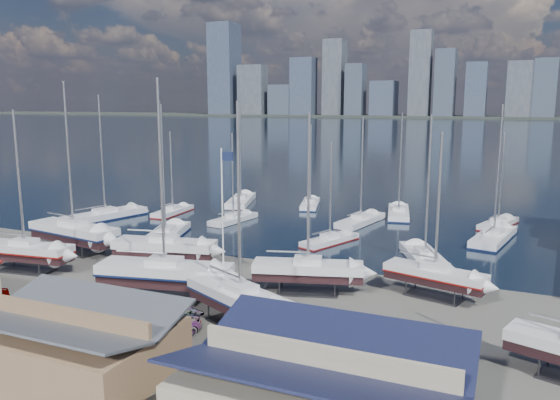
% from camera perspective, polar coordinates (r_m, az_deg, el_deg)
% --- Properties ---
extents(ground, '(1400.00, 1400.00, 0.00)m').
position_cam_1_polar(ground, '(48.51, -7.55, -9.26)').
color(ground, '#605E59').
rests_on(ground, ground).
extents(water, '(1400.00, 600.00, 0.40)m').
position_cam_1_polar(water, '(350.40, 19.39, 6.92)').
color(water, '#172336').
rests_on(water, ground).
extents(far_shore, '(1400.00, 80.00, 2.20)m').
position_cam_1_polar(far_shore, '(609.87, 21.12, 8.07)').
color(far_shore, '#2D332D').
rests_on(far_shore, ground).
extents(skyline, '(639.14, 43.80, 107.69)m').
position_cam_1_polar(skyline, '(604.25, 20.58, 11.70)').
color(skyline, '#475166').
rests_on(skyline, far_shore).
extents(shed_grey, '(12.60, 8.40, 4.17)m').
position_cam_1_polar(shed_grey, '(35.91, -21.10, -13.34)').
color(shed_grey, '#8C6B4C').
rests_on(shed_grey, ground).
extents(shed_blue, '(13.65, 9.45, 4.71)m').
position_cam_1_polar(shed_blue, '(27.98, 4.63, -19.03)').
color(shed_blue, '#BFB293').
rests_on(shed_blue, ground).
extents(sailboat_cradle_0, '(11.76, 4.89, 18.26)m').
position_cam_1_polar(sailboat_cradle_0, '(63.43, -20.75, -3.15)').
color(sailboat_cradle_0, '#2D2D33').
rests_on(sailboat_cradle_0, ground).
extents(sailboat_cradle_1, '(9.78, 3.83, 15.43)m').
position_cam_1_polar(sailboat_cradle_1, '(57.96, -25.10, -4.82)').
color(sailboat_cradle_1, '#2D2D33').
rests_on(sailboat_cradle_1, ground).
extents(sailboat_cradle_2, '(10.36, 4.79, 16.30)m').
position_cam_1_polar(sailboat_cradle_2, '(54.71, -11.97, -4.86)').
color(sailboat_cradle_2, '#2D2D33').
rests_on(sailboat_cradle_2, ground).
extents(sailboat_cradle_3, '(11.62, 5.39, 17.96)m').
position_cam_1_polar(sailboat_cradle_3, '(46.37, -11.94, -7.49)').
color(sailboat_cradle_3, '#2D2D33').
rests_on(sailboat_cradle_3, ground).
extents(sailboat_cradle_4, '(9.67, 5.09, 15.26)m').
position_cam_1_polar(sailboat_cradle_4, '(46.74, 2.93, -7.31)').
color(sailboat_cradle_4, '#2D2D33').
rests_on(sailboat_cradle_4, ground).
extents(sailboat_cradle_5, '(10.23, 6.92, 16.18)m').
position_cam_1_polar(sailboat_cradle_5, '(40.01, -4.19, -10.32)').
color(sailboat_cradle_5, '#2D2D33').
rests_on(sailboat_cradle_5, ground).
extents(sailboat_cradle_6, '(8.76, 4.48, 13.81)m').
position_cam_1_polar(sailboat_cradle_6, '(47.35, 15.87, -7.56)').
color(sailboat_cradle_6, '#2D2D33').
rests_on(sailboat_cradle_6, ground).
extents(sailboat_moored_0, '(6.59, 12.43, 17.90)m').
position_cam_1_polar(sailboat_moored_0, '(79.86, -17.78, -1.71)').
color(sailboat_moored_0, black).
rests_on(sailboat_moored_0, water).
extents(sailboat_moored_1, '(2.74, 8.48, 12.53)m').
position_cam_1_polar(sailboat_moored_1, '(81.04, -11.13, -1.25)').
color(sailboat_moored_1, black).
rests_on(sailboat_moored_1, water).
extents(sailboat_moored_2, '(6.20, 11.52, 16.76)m').
position_cam_1_polar(sailboat_moored_2, '(87.76, -4.10, -0.20)').
color(sailboat_moored_2, black).
rests_on(sailboat_moored_2, water).
extents(sailboat_moored_3, '(6.18, 11.54, 16.62)m').
position_cam_1_polar(sailboat_moored_3, '(66.46, -11.86, -3.77)').
color(sailboat_moored_3, black).
rests_on(sailboat_moored_3, water).
extents(sailboat_moored_4, '(3.66, 8.65, 12.65)m').
position_cam_1_polar(sailboat_moored_4, '(74.43, -4.89, -2.09)').
color(sailboat_moored_4, black).
rests_on(sailboat_moored_4, water).
extents(sailboat_moored_5, '(4.71, 9.24, 13.31)m').
position_cam_1_polar(sailboat_moored_5, '(85.19, 3.17, -0.52)').
color(sailboat_moored_5, black).
rests_on(sailboat_moored_5, water).
extents(sailboat_moored_6, '(5.18, 8.48, 12.28)m').
position_cam_1_polar(sailboat_moored_6, '(63.27, 5.23, -4.30)').
color(sailboat_moored_6, black).
rests_on(sailboat_moored_6, water).
extents(sailboat_moored_7, '(4.68, 10.19, 14.86)m').
position_cam_1_polar(sailboat_moored_7, '(73.85, 8.40, -2.26)').
color(sailboat_moored_7, black).
rests_on(sailboat_moored_7, water).
extents(sailboat_moored_8, '(4.84, 10.62, 15.33)m').
position_cam_1_polar(sailboat_moored_8, '(79.98, 12.27, -1.44)').
color(sailboat_moored_8, black).
rests_on(sailboat_moored_8, water).
extents(sailboat_moored_9, '(6.84, 10.65, 15.64)m').
position_cam_1_polar(sailboat_moored_9, '(57.51, 14.88, -6.07)').
color(sailboat_moored_9, black).
rests_on(sailboat_moored_9, water).
extents(sailboat_moored_10, '(5.14, 11.48, 16.59)m').
position_cam_1_polar(sailboat_moored_10, '(68.68, 21.40, -3.82)').
color(sailboat_moored_10, black).
rests_on(sailboat_moored_10, water).
extents(sailboat_moored_11, '(5.07, 8.97, 12.93)m').
position_cam_1_polar(sailboat_moored_11, '(76.94, 21.83, -2.40)').
color(sailboat_moored_11, black).
rests_on(sailboat_moored_11, water).
extents(car_b, '(4.69, 2.40, 1.47)m').
position_cam_1_polar(car_b, '(41.01, -16.47, -12.21)').
color(car_b, gray).
rests_on(car_b, ground).
extents(car_c, '(4.27, 5.99, 1.52)m').
position_cam_1_polar(car_c, '(41.55, -18.45, -11.99)').
color(car_c, gray).
rests_on(car_c, ground).
extents(car_d, '(3.79, 5.80, 1.56)m').
position_cam_1_polar(car_d, '(38.98, -11.88, -13.14)').
color(car_d, gray).
rests_on(car_d, ground).
extents(flagpole, '(1.10, 0.12, 12.48)m').
position_cam_1_polar(flagpole, '(44.46, -5.93, -1.36)').
color(flagpole, white).
rests_on(flagpole, ground).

